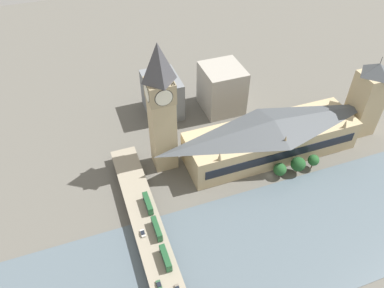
{
  "coord_description": "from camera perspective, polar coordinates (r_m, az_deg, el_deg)",
  "views": [
    {
      "loc": [
        -117.41,
        88.39,
        151.4
      ],
      "look_at": [
        21.72,
        37.99,
        16.63
      ],
      "focal_mm": 35.0,
      "sensor_mm": 36.0,
      "label": 1
    }
  ],
  "objects": [
    {
      "name": "ground_plane",
      "position": [
        211.0,
        11.83,
        -4.71
      ],
      "size": [
        600.0,
        600.0,
        0.0
      ],
      "primitive_type": "plane",
      "color": "#605E56"
    },
    {
      "name": "road_bridge",
      "position": [
        167.25,
        -4.47,
        -18.98
      ],
      "size": [
        160.19,
        13.87,
        6.1
      ],
      "color": "gray",
      "rests_on": "ground_plane"
    },
    {
      "name": "tree_embankment_near",
      "position": [
        211.4,
        15.87,
        -2.98
      ],
      "size": [
        8.03,
        8.03,
        10.57
      ],
      "color": "brown",
      "rests_on": "ground_plane"
    },
    {
      "name": "double_decker_bus_rear",
      "position": [
        166.43,
        -4.06,
        -16.9
      ],
      "size": [
        11.53,
        2.64,
        4.64
      ],
      "color": "#235B33",
      "rests_on": "road_bridge"
    },
    {
      "name": "double_decker_bus_mid",
      "position": [
        174.75,
        -5.4,
        -12.69
      ],
      "size": [
        11.96,
        2.47,
        4.74
      ],
      "color": "#235B33",
      "rests_on": "road_bridge"
    },
    {
      "name": "clock_tower",
      "position": [
        188.08,
        -4.73,
        5.65
      ],
      "size": [
        13.51,
        13.51,
        74.56
      ],
      "color": "tan",
      "rests_on": "ground_plane"
    },
    {
      "name": "car_southbound_extra",
      "position": [
        162.9,
        -5.06,
        -20.59
      ],
      "size": [
        3.96,
        1.91,
        1.29
      ],
      "color": "#2D5638",
      "rests_on": "road_bridge"
    },
    {
      "name": "river_water",
      "position": [
        192.32,
        17.37,
        -12.4
      ],
      "size": [
        64.09,
        360.0,
        0.3
      ],
      "primitive_type": "cube",
      "color": "slate",
      "rests_on": "ground_plane"
    },
    {
      "name": "tree_embankment_far",
      "position": [
        208.25,
        13.25,
        -3.79
      ],
      "size": [
        7.13,
        7.13,
        8.61
      ],
      "color": "brown",
      "rests_on": "ground_plane"
    },
    {
      "name": "tree_embankment_mid",
      "position": [
        216.92,
        18.02,
        -2.36
      ],
      "size": [
        6.28,
        6.28,
        9.2
      ],
      "color": "brown",
      "rests_on": "ground_plane"
    },
    {
      "name": "parliament_hall",
      "position": [
        216.08,
        12.01,
        1.05
      ],
      "size": [
        27.8,
        99.06,
        24.25
      ],
      "color": "tan",
      "rests_on": "ground_plane"
    },
    {
      "name": "city_block_center",
      "position": [
        245.47,
        4.56,
        8.44
      ],
      "size": [
        26.72,
        24.94,
        30.11
      ],
      "color": "#A39E93",
      "rests_on": "ground_plane"
    },
    {
      "name": "city_block_west",
      "position": [
        243.3,
        -4.56,
        7.44
      ],
      "size": [
        28.2,
        21.58,
        25.51
      ],
      "color": "slate",
      "rests_on": "ground_plane"
    },
    {
      "name": "double_decker_bus_lead",
      "position": [
        183.99,
        -6.75,
        -8.95
      ],
      "size": [
        11.83,
        2.63,
        4.74
      ],
      "color": "#235B33",
      "rests_on": "road_bridge"
    },
    {
      "name": "city_block_east",
      "position": [
        250.11,
        4.39,
        7.67
      ],
      "size": [
        29.08,
        22.02,
        19.34
      ],
      "color": "gray",
      "rests_on": "ground_plane"
    },
    {
      "name": "victoria_tower",
      "position": [
        243.24,
        25.07,
        6.25
      ],
      "size": [
        15.24,
        15.24,
        51.03
      ],
      "color": "tan",
      "rests_on": "ground_plane"
    },
    {
      "name": "car_southbound_lead",
      "position": [
        176.3,
        -7.52,
        -13.32
      ],
      "size": [
        4.01,
        1.93,
        1.52
      ],
      "color": "silver",
      "rests_on": "road_bridge"
    }
  ]
}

